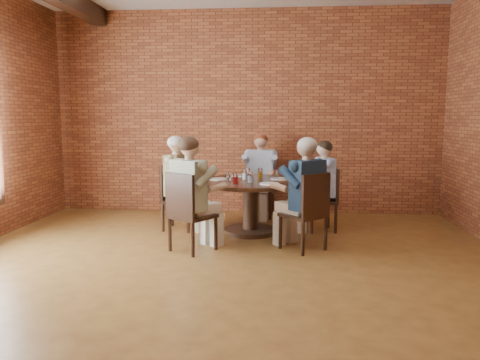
# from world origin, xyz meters

# --- Properties ---
(floor) EXTENTS (7.00, 7.00, 0.00)m
(floor) POSITION_xyz_m (0.00, 0.00, 0.00)
(floor) COLOR olive
(floor) RESTS_ON ground
(wall_back) EXTENTS (7.00, 0.00, 7.00)m
(wall_back) POSITION_xyz_m (0.00, 3.50, 1.70)
(wall_back) COLOR brown
(wall_back) RESTS_ON ground
(wall_front) EXTENTS (7.00, 0.00, 7.00)m
(wall_front) POSITION_xyz_m (0.00, -3.50, 1.70)
(wall_front) COLOR brown
(wall_front) RESTS_ON ground
(dining_table) EXTENTS (1.47, 1.47, 0.75)m
(dining_table) POSITION_xyz_m (0.16, 2.00, 0.53)
(dining_table) COLOR black
(dining_table) RESTS_ON floor
(chair_a) EXTENTS (0.48, 0.48, 0.91)m
(chair_a) POSITION_xyz_m (1.24, 2.21, 0.50)
(chair_a) COLOR black
(chair_a) RESTS_ON floor
(diner_a) EXTENTS (0.70, 0.61, 1.29)m
(diner_a) POSITION_xyz_m (1.16, 2.20, 0.65)
(diner_a) COLOR #4568B4
(diner_a) RESTS_ON floor
(chair_b) EXTENTS (0.47, 0.47, 0.95)m
(chair_b) POSITION_xyz_m (0.27, 3.17, 0.51)
(chair_b) COLOR black
(chair_b) RESTS_ON floor
(diner_b) EXTENTS (0.60, 0.71, 1.35)m
(diner_b) POSITION_xyz_m (0.26, 3.09, 0.68)
(diner_b) COLOR #9DADC8
(diner_b) RESTS_ON floor
(chair_c) EXTENTS (0.49, 0.49, 0.95)m
(chair_c) POSITION_xyz_m (-0.96, 2.14, 0.51)
(chair_c) COLOR black
(chair_c) RESTS_ON floor
(diner_c) EXTENTS (0.73, 0.62, 1.35)m
(diner_c) POSITION_xyz_m (-0.87, 2.13, 0.68)
(diner_c) COLOR brown
(diner_c) RESTS_ON floor
(chair_d) EXTENTS (0.63, 0.63, 0.97)m
(chair_d) POSITION_xyz_m (-0.54, 0.99, 0.52)
(chair_d) COLOR black
(chair_d) RESTS_ON floor
(diner_d) EXTENTS (0.86, 0.89, 1.39)m
(diner_d) POSITION_xyz_m (-0.48, 1.07, 0.70)
(diner_d) COLOR tan
(diner_d) RESTS_ON floor
(chair_e) EXTENTS (0.64, 0.64, 0.97)m
(chair_e) POSITION_xyz_m (0.92, 1.16, 0.52)
(chair_e) COLOR black
(chair_e) RESTS_ON floor
(diner_e) EXTENTS (0.87, 0.88, 1.38)m
(diner_e) POSITION_xyz_m (0.86, 1.23, 0.69)
(diner_e) COLOR #182C43
(diner_e) RESTS_ON floor
(plate_a) EXTENTS (0.26, 0.26, 0.01)m
(plate_a) POSITION_xyz_m (0.57, 2.15, 0.76)
(plate_a) COLOR white
(plate_a) RESTS_ON dining_table
(plate_b) EXTENTS (0.26, 0.26, 0.01)m
(plate_b) POSITION_xyz_m (-0.04, 2.46, 0.76)
(plate_b) COLOR white
(plate_b) RESTS_ON dining_table
(plate_c) EXTENTS (0.26, 0.26, 0.01)m
(plate_c) POSITION_xyz_m (-0.30, 2.05, 0.76)
(plate_c) COLOR white
(plate_c) RESTS_ON dining_table
(plate_d) EXTENTS (0.26, 0.26, 0.01)m
(plate_d) POSITION_xyz_m (0.44, 1.64, 0.76)
(plate_d) COLOR white
(plate_d) RESTS_ON dining_table
(glass_a) EXTENTS (0.07, 0.07, 0.14)m
(glass_a) POSITION_xyz_m (0.52, 2.02, 0.82)
(glass_a) COLOR white
(glass_a) RESTS_ON dining_table
(glass_b) EXTENTS (0.07, 0.07, 0.14)m
(glass_b) POSITION_xyz_m (0.29, 2.27, 0.82)
(glass_b) COLOR white
(glass_b) RESTS_ON dining_table
(glass_c) EXTENTS (0.07, 0.07, 0.14)m
(glass_c) POSITION_xyz_m (0.11, 2.27, 0.82)
(glass_c) COLOR white
(glass_c) RESTS_ON dining_table
(glass_d) EXTENTS (0.07, 0.07, 0.14)m
(glass_d) POSITION_xyz_m (0.08, 2.07, 0.82)
(glass_d) COLOR white
(glass_d) RESTS_ON dining_table
(glass_e) EXTENTS (0.07, 0.07, 0.14)m
(glass_e) POSITION_xyz_m (-0.12, 1.79, 0.82)
(glass_e) COLOR white
(glass_e) RESTS_ON dining_table
(glass_f) EXTENTS (0.07, 0.07, 0.14)m
(glass_f) POSITION_xyz_m (-0.01, 1.67, 0.82)
(glass_f) COLOR white
(glass_f) RESTS_ON dining_table
(glass_g) EXTENTS (0.07, 0.07, 0.14)m
(glass_g) POSITION_xyz_m (0.18, 1.79, 0.82)
(glass_g) COLOR white
(glass_g) RESTS_ON dining_table
(smartphone) EXTENTS (0.07, 0.13, 0.01)m
(smartphone) POSITION_xyz_m (0.56, 1.64, 0.75)
(smartphone) COLOR black
(smartphone) RESTS_ON dining_table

